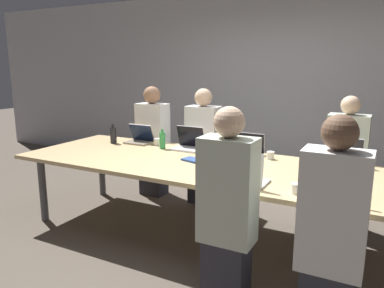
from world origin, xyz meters
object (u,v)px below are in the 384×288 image
(laptop_far_center, at_px, (246,148))
(bottle_far_right, at_px, (313,157))
(person_far_left, at_px, (153,143))
(stapler, at_px, (208,166))
(person_near_midright, at_px, (227,208))
(cup_near_right, at_px, (297,189))
(laptop_far_right, at_px, (344,158))
(cup_far_left, at_px, (157,142))
(person_far_right, at_px, (345,166))
(laptop_far_midleft, at_px, (189,143))
(cup_far_midleft, at_px, (210,148))
(bottle_near_midright, at_px, (226,161))
(bottle_far_left, at_px, (113,135))
(laptop_far_left, at_px, (140,138))
(person_near_right, at_px, (331,233))
(bottle_far_midleft, at_px, (162,140))
(laptop_near_midright, at_px, (246,175))
(cup_far_center, at_px, (270,155))
(cup_near_midright, at_px, (220,174))
(laptop_near_right, at_px, (334,190))

(laptop_far_center, distance_m, bottle_far_right, 0.74)
(person_far_left, height_order, stapler, person_far_left)
(person_far_left, xyz_separation_m, person_near_midright, (1.76, -1.68, -0.00))
(person_near_midright, height_order, cup_near_right, person_near_midright)
(person_far_left, bearing_deg, person_near_midright, -43.61)
(laptop_far_right, relative_size, bottle_far_right, 1.49)
(cup_far_left, height_order, person_far_right, person_far_right)
(laptop_far_midleft, height_order, person_near_midright, person_near_midright)
(cup_far_midleft, distance_m, bottle_near_midright, 0.87)
(bottle_far_left, bearing_deg, person_far_right, 11.62)
(person_far_right, distance_m, bottle_far_right, 0.59)
(cup_far_left, bearing_deg, stapler, -33.14)
(cup_far_midleft, relative_size, bottle_near_midright, 0.35)
(person_far_left, bearing_deg, bottle_near_midright, -36.25)
(laptop_far_left, relative_size, person_near_right, 0.22)
(bottle_far_midleft, xyz_separation_m, cup_near_right, (1.71, -0.83, -0.06))
(person_far_left, height_order, bottle_near_midright, person_far_left)
(bottle_far_midleft, xyz_separation_m, laptop_near_midright, (1.30, -0.81, -0.02))
(cup_far_center, bearing_deg, person_far_left, 166.78)
(person_far_left, height_order, laptop_far_midleft, person_far_left)
(laptop_far_midleft, xyz_separation_m, cup_near_midright, (0.78, -0.89, -0.03))
(cup_near_right, bearing_deg, person_far_right, 81.20)
(person_near_right, relative_size, person_far_right, 1.02)
(laptop_near_midright, xyz_separation_m, cup_near_midright, (-0.24, 0.04, -0.03))
(person_far_left, distance_m, cup_far_midleft, 1.09)
(laptop_far_left, xyz_separation_m, laptop_far_midleft, (0.69, -0.02, 0.01))
(person_near_midright, bearing_deg, cup_near_midright, -59.92)
(bottle_far_midleft, bearing_deg, cup_near_right, -26.04)
(laptop_near_right, height_order, cup_near_right, laptop_near_right)
(bottle_near_midright, bearing_deg, laptop_far_right, 41.23)
(laptop_far_right, bearing_deg, person_near_right, -86.20)
(person_near_midright, bearing_deg, laptop_near_right, -153.64)
(person_far_left, relative_size, bottle_far_right, 6.66)
(laptop_far_left, xyz_separation_m, cup_far_center, (1.65, -0.04, -0.03))
(laptop_far_left, relative_size, laptop_far_midleft, 0.95)
(bottle_far_midleft, height_order, cup_near_midright, bottle_far_midleft)
(laptop_far_midleft, relative_size, laptop_near_right, 1.03)
(laptop_far_left, height_order, laptop_near_midright, laptop_near_midright)
(cup_far_midleft, distance_m, laptop_near_midright, 1.19)
(bottle_far_midleft, distance_m, cup_near_midright, 1.31)
(cup_far_midleft, distance_m, stapler, 0.68)
(bottle_far_left, relative_size, cup_near_midright, 2.57)
(person_far_left, xyz_separation_m, bottle_near_midright, (1.50, -1.10, 0.18))
(bottle_far_left, distance_m, person_near_right, 2.98)
(person_far_left, bearing_deg, person_far_right, 0.45)
(cup_near_right, relative_size, laptop_far_right, 0.25)
(bottle_far_right, bearing_deg, cup_near_right, -87.51)
(bottle_far_left, xyz_separation_m, stapler, (1.52, -0.49, -0.08))
(cup_far_left, bearing_deg, laptop_far_left, 174.88)
(cup_far_left, height_order, bottle_far_left, bottle_far_left)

